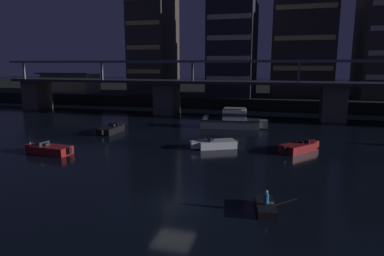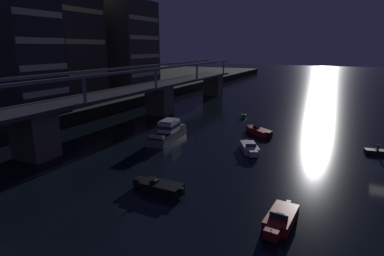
{
  "view_description": "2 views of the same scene",
  "coord_description": "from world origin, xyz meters",
  "px_view_note": "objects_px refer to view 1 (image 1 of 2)",
  "views": [
    {
      "loc": [
        6.48,
        -18.73,
        8.64
      ],
      "look_at": [
        -3.81,
        18.04,
        1.39
      ],
      "focal_mm": 31.21,
      "sensor_mm": 36.0,
      "label": 1
    },
    {
      "loc": [
        -36.85,
        5.11,
        12.79
      ],
      "look_at": [
        0.31,
        23.38,
        1.89
      ],
      "focal_mm": 28.82,
      "sensor_mm": 36.0,
      "label": 2
    }
  ],
  "objects_px": {
    "speedboat_near_center": "(215,144)",
    "speedboat_mid_center": "(50,150)",
    "speedboat_mid_left": "(299,147)",
    "river_bridge": "(245,92)",
    "cabin_cruiser_near_left": "(232,120)",
    "waterfront_pavilion": "(71,83)",
    "tower_central": "(304,24)",
    "tower_west_low": "(154,37)",
    "tower_west_tall": "(233,49)",
    "speedboat_near_right": "(111,129)",
    "dinghy_with_paddler": "(266,207)"
  },
  "relations": [
    {
      "from": "tower_west_tall",
      "to": "waterfront_pavilion",
      "type": "bearing_deg",
      "value": -174.85
    },
    {
      "from": "tower_central",
      "to": "speedboat_mid_center",
      "type": "bearing_deg",
      "value": -118.17
    },
    {
      "from": "cabin_cruiser_near_left",
      "to": "speedboat_near_right",
      "type": "distance_m",
      "value": 16.41
    },
    {
      "from": "tower_central",
      "to": "speedboat_near_right",
      "type": "bearing_deg",
      "value": -124.21
    },
    {
      "from": "waterfront_pavilion",
      "to": "cabin_cruiser_near_left",
      "type": "distance_m",
      "value": 47.18
    },
    {
      "from": "tower_central",
      "to": "speedboat_near_center",
      "type": "relative_size",
      "value": 5.99
    },
    {
      "from": "speedboat_mid_center",
      "to": "speedboat_mid_left",
      "type": "bearing_deg",
      "value": 17.95
    },
    {
      "from": "river_bridge",
      "to": "speedboat_near_center",
      "type": "height_order",
      "value": "river_bridge"
    },
    {
      "from": "speedboat_near_center",
      "to": "speedboat_mid_left",
      "type": "height_order",
      "value": "same"
    },
    {
      "from": "speedboat_near_center",
      "to": "speedboat_near_right",
      "type": "bearing_deg",
      "value": 163.44
    },
    {
      "from": "river_bridge",
      "to": "speedboat_near_center",
      "type": "relative_size",
      "value": 17.98
    },
    {
      "from": "waterfront_pavilion",
      "to": "speedboat_mid_left",
      "type": "distance_m",
      "value": 60.11
    },
    {
      "from": "speedboat_near_center",
      "to": "speedboat_mid_center",
      "type": "height_order",
      "value": "same"
    },
    {
      "from": "speedboat_near_center",
      "to": "speedboat_mid_center",
      "type": "xyz_separation_m",
      "value": [
        -15.24,
        -6.66,
        0.0
      ]
    },
    {
      "from": "river_bridge",
      "to": "dinghy_with_paddler",
      "type": "xyz_separation_m",
      "value": [
        5.68,
        -36.58,
        -3.96
      ]
    },
    {
      "from": "speedboat_near_center",
      "to": "river_bridge",
      "type": "bearing_deg",
      "value": 88.96
    },
    {
      "from": "dinghy_with_paddler",
      "to": "speedboat_mid_left",
      "type": "bearing_deg",
      "value": 80.92
    },
    {
      "from": "river_bridge",
      "to": "cabin_cruiser_near_left",
      "type": "relative_size",
      "value": 9.53
    },
    {
      "from": "tower_west_low",
      "to": "speedboat_mid_center",
      "type": "relative_size",
      "value": 4.94
    },
    {
      "from": "tower_west_low",
      "to": "speedboat_mid_center",
      "type": "height_order",
      "value": "tower_west_low"
    },
    {
      "from": "speedboat_near_center",
      "to": "speedboat_mid_center",
      "type": "bearing_deg",
      "value": -156.39
    },
    {
      "from": "tower_west_low",
      "to": "tower_central",
      "type": "height_order",
      "value": "tower_central"
    },
    {
      "from": "river_bridge",
      "to": "speedboat_mid_left",
      "type": "relative_size",
      "value": 19.11
    },
    {
      "from": "tower_west_low",
      "to": "waterfront_pavilion",
      "type": "relative_size",
      "value": 2.08
    },
    {
      "from": "waterfront_pavilion",
      "to": "cabin_cruiser_near_left",
      "type": "bearing_deg",
      "value": -28.2
    },
    {
      "from": "tower_west_low",
      "to": "waterfront_pavilion",
      "type": "bearing_deg",
      "value": -162.72
    },
    {
      "from": "tower_west_low",
      "to": "speedboat_mid_left",
      "type": "bearing_deg",
      "value": -51.16
    },
    {
      "from": "cabin_cruiser_near_left",
      "to": "speedboat_mid_center",
      "type": "relative_size",
      "value": 1.78
    },
    {
      "from": "tower_central",
      "to": "dinghy_with_paddler",
      "type": "xyz_separation_m",
      "value": [
        -3.81,
        -54.62,
        -16.54
      ]
    },
    {
      "from": "cabin_cruiser_near_left",
      "to": "tower_central",
      "type": "bearing_deg",
      "value": 70.77
    },
    {
      "from": "speedboat_near_center",
      "to": "speedboat_near_right",
      "type": "distance_m",
      "value": 15.17
    },
    {
      "from": "waterfront_pavilion",
      "to": "speedboat_near_right",
      "type": "bearing_deg",
      "value": -47.92
    },
    {
      "from": "tower_west_low",
      "to": "speedboat_near_center",
      "type": "distance_m",
      "value": 48.24
    },
    {
      "from": "waterfront_pavilion",
      "to": "speedboat_mid_center",
      "type": "relative_size",
      "value": 2.37
    },
    {
      "from": "river_bridge",
      "to": "speedboat_mid_left",
      "type": "xyz_separation_m",
      "value": [
        8.14,
        -21.19,
        -3.82
      ]
    },
    {
      "from": "cabin_cruiser_near_left",
      "to": "speedboat_near_right",
      "type": "bearing_deg",
      "value": -152.45
    },
    {
      "from": "speedboat_near_right",
      "to": "speedboat_mid_left",
      "type": "height_order",
      "value": "same"
    },
    {
      "from": "tower_west_low",
      "to": "cabin_cruiser_near_left",
      "type": "bearing_deg",
      "value": -50.9
    },
    {
      "from": "tower_west_tall",
      "to": "speedboat_mid_center",
      "type": "relative_size",
      "value": 3.78
    },
    {
      "from": "speedboat_mid_left",
      "to": "speedboat_near_center",
      "type": "bearing_deg",
      "value": -173.04
    },
    {
      "from": "waterfront_pavilion",
      "to": "speedboat_near_right",
      "type": "relative_size",
      "value": 2.38
    },
    {
      "from": "river_bridge",
      "to": "tower_west_tall",
      "type": "xyz_separation_m",
      "value": [
        -4.47,
        15.28,
        7.69
      ]
    },
    {
      "from": "tower_west_tall",
      "to": "speedboat_mid_left",
      "type": "xyz_separation_m",
      "value": [
        12.61,
        -36.47,
        -11.51
      ]
    },
    {
      "from": "waterfront_pavilion",
      "to": "speedboat_mid_left",
      "type": "bearing_deg",
      "value": -33.5
    },
    {
      "from": "tower_central",
      "to": "cabin_cruiser_near_left",
      "type": "relative_size",
      "value": 3.18
    },
    {
      "from": "speedboat_near_center",
      "to": "speedboat_mid_left",
      "type": "bearing_deg",
      "value": 6.96
    },
    {
      "from": "speedboat_near_right",
      "to": "speedboat_mid_center",
      "type": "distance_m",
      "value": 11.01
    },
    {
      "from": "river_bridge",
      "to": "tower_central",
      "type": "bearing_deg",
      "value": 62.25
    },
    {
      "from": "tower_west_low",
      "to": "speedboat_near_center",
      "type": "bearing_deg",
      "value": -60.3
    },
    {
      "from": "tower_central",
      "to": "speedboat_mid_left",
      "type": "height_order",
      "value": "tower_central"
    }
  ]
}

